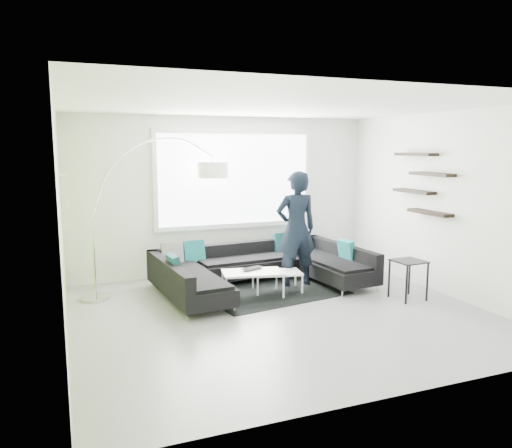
{
  "coord_description": "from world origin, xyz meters",
  "views": [
    {
      "loc": [
        -2.72,
        -6.02,
        2.26
      ],
      "look_at": [
        -0.01,
        0.9,
        1.12
      ],
      "focal_mm": 35.0,
      "sensor_mm": 36.0,
      "label": 1
    }
  ],
  "objects_px": {
    "side_table": "(408,280)",
    "person": "(296,229)",
    "arc_lamp": "(92,220)",
    "coffee_table": "(265,282)",
    "laptop": "(254,269)",
    "sectional_sofa": "(263,270)"
  },
  "relations": [
    {
      "from": "side_table",
      "to": "person",
      "type": "xyz_separation_m",
      "value": [
        -1.24,
        1.31,
        0.65
      ]
    },
    {
      "from": "side_table",
      "to": "arc_lamp",
      "type": "bearing_deg",
      "value": 158.74
    },
    {
      "from": "coffee_table",
      "to": "laptop",
      "type": "distance_m",
      "value": 0.27
    },
    {
      "from": "arc_lamp",
      "to": "laptop",
      "type": "height_order",
      "value": "arc_lamp"
    },
    {
      "from": "coffee_table",
      "to": "side_table",
      "type": "height_order",
      "value": "side_table"
    },
    {
      "from": "coffee_table",
      "to": "arc_lamp",
      "type": "distance_m",
      "value": 2.77
    },
    {
      "from": "sectional_sofa",
      "to": "side_table",
      "type": "bearing_deg",
      "value": -40.8
    },
    {
      "from": "arc_lamp",
      "to": "coffee_table",
      "type": "bearing_deg",
      "value": -20.45
    },
    {
      "from": "arc_lamp",
      "to": "side_table",
      "type": "xyz_separation_m",
      "value": [
        4.38,
        -1.7,
        -0.91
      ]
    },
    {
      "from": "person",
      "to": "sectional_sofa",
      "type": "bearing_deg",
      "value": 2.79
    },
    {
      "from": "side_table",
      "to": "person",
      "type": "relative_size",
      "value": 0.31
    },
    {
      "from": "coffee_table",
      "to": "arc_lamp",
      "type": "relative_size",
      "value": 0.48
    },
    {
      "from": "person",
      "to": "arc_lamp",
      "type": "bearing_deg",
      "value": -3.58
    },
    {
      "from": "person",
      "to": "laptop",
      "type": "relative_size",
      "value": 4.36
    },
    {
      "from": "sectional_sofa",
      "to": "person",
      "type": "height_order",
      "value": "person"
    },
    {
      "from": "coffee_table",
      "to": "laptop",
      "type": "height_order",
      "value": "laptop"
    },
    {
      "from": "arc_lamp",
      "to": "person",
      "type": "bearing_deg",
      "value": -12.61
    },
    {
      "from": "arc_lamp",
      "to": "laptop",
      "type": "xyz_separation_m",
      "value": [
        2.32,
        -0.63,
        -0.81
      ]
    },
    {
      "from": "person",
      "to": "laptop",
      "type": "height_order",
      "value": "person"
    },
    {
      "from": "sectional_sofa",
      "to": "coffee_table",
      "type": "relative_size",
      "value": 2.92
    },
    {
      "from": "arc_lamp",
      "to": "side_table",
      "type": "relative_size",
      "value": 4.08
    },
    {
      "from": "sectional_sofa",
      "to": "laptop",
      "type": "bearing_deg",
      "value": -138.76
    }
  ]
}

